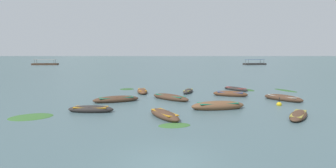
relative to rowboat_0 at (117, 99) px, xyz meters
The scene contains 22 objects.
ground_plane 1486.42m from the rowboat_0, 89.82° to the left, with size 6000.00×6000.00×0.00m, color #476066.
mountain_1 2444.09m from the rowboat_0, 104.69° to the left, with size 1209.48×1209.48×368.73m, color slate.
mountain_2 2328.73m from the rowboat_0, 79.61° to the left, with size 497.91×497.91×193.60m, color #56665B.
rowboat_0 is the anchor object (origin of this frame).
rowboat_1 9.34m from the rowboat_0, 20.14° to the right, with size 4.58×2.20×0.80m.
rowboat_2 15.04m from the rowboat_0, 23.73° to the right, with size 2.96×3.68×0.47m.
rowboat_3 5.82m from the rowboat_0, 71.44° to the left, with size 1.70×3.51×0.60m.
rowboat_4 11.79m from the rowboat_0, 16.31° to the left, with size 3.75×2.34×0.70m.
rowboat_5 15.71m from the rowboat_0, ahead, with size 3.27×3.64×0.69m.
rowboat_6 15.27m from the rowboat_0, 30.94° to the left, with size 2.90×3.55×0.49m.
rowboat_7 4.41m from the rowboat_0, 103.93° to the right, with size 3.51×1.21×0.61m.
rowboat_8 9.08m from the rowboat_0, 38.84° to the left, with size 1.77×3.20×0.53m.
rowboat_9 7.58m from the rowboat_0, 53.30° to the right, with size 2.72×3.77×0.62m.
rowboat_10 5.12m from the rowboat_0, 12.37° to the left, with size 4.06×3.90×0.68m.
ferry_0 100.54m from the rowboat_0, 118.73° to the left, with size 10.72×4.32×2.54m.
ferry_1 99.23m from the rowboat_0, 64.52° to the left, with size 10.20×5.34×2.54m.
mooring_buoy 14.37m from the rowboat_0, ahead, with size 0.43×0.43×0.84m.
weed_patch_0 20.42m from the rowboat_0, 21.47° to the left, with size 3.45×1.04×0.14m, color #2D5628.
weed_patch_1 7.59m from the rowboat_0, 128.64° to the right, with size 2.86×2.24×0.14m, color #38662D.
weed_patch_2 8.71m from the rowboat_0, 92.62° to the left, with size 1.66×1.80×0.14m, color #2D5628.
weed_patch_3 16.54m from the rowboat_0, 28.42° to the left, with size 2.23×1.33×0.14m, color #2D5628.
weed_patch_4 9.61m from the rowboat_0, 57.45° to the right, with size 1.99×1.18×0.14m, color #38662D.
Camera 1 is at (0.10, -9.84, 4.28)m, focal length 27.56 mm.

